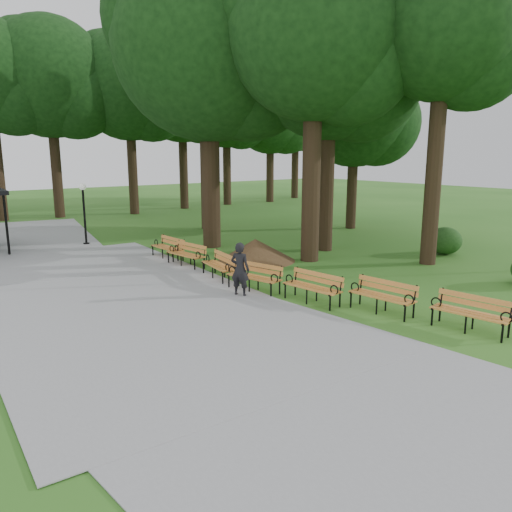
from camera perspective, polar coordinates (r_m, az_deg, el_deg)
ground at (r=14.73m, az=2.34°, el=-4.72°), size 100.00×100.00×0.00m
path at (r=15.36m, az=-16.69°, el=-4.40°), size 12.00×38.00×0.06m
person at (r=14.60m, az=-1.85°, el=-1.55°), size 0.63×0.71×1.63m
lamp_post at (r=23.94m, az=-19.24°, el=6.09°), size 0.32×0.32×2.84m
dirt_mound at (r=19.25m, az=-0.09°, el=0.64°), size 2.79×2.79×0.91m
bench_0 at (r=12.88m, az=23.40°, el=-6.11°), size 0.93×1.98×0.88m
bench_1 at (r=13.60m, az=14.25°, el=-4.56°), size 0.87×1.96×0.88m
bench_2 at (r=14.14m, az=6.45°, el=-3.63°), size 0.88×1.97×0.88m
bench_3 at (r=15.18m, az=-0.27°, el=-2.48°), size 1.12×2.00×0.88m
bench_4 at (r=16.75m, az=-4.33°, el=-1.15°), size 0.92×1.97×0.88m
bench_5 at (r=18.72m, az=-8.08°, el=0.15°), size 0.89×1.97×0.88m
bench_6 at (r=20.16m, az=-10.17°, el=0.92°), size 0.73×1.93×0.88m
lawn_tree_0 at (r=19.74m, az=6.75°, el=24.22°), size 6.47×6.47×11.75m
lawn_tree_1 at (r=21.83m, az=8.57°, el=21.64°), size 6.67×6.67×11.33m
lawn_tree_2 at (r=22.61m, az=-5.50°, el=23.04°), size 8.08×8.08×12.69m
lawn_tree_3 at (r=20.21m, az=20.88°, el=23.73°), size 5.50×5.50×11.44m
lawn_tree_4 at (r=28.19m, az=-5.89°, el=22.11°), size 7.25×7.25×12.94m
lawn_tree_5 at (r=28.33m, az=11.32°, el=16.26°), size 6.25×6.25×9.64m
tree_backdrop at (r=37.66m, az=-12.38°, el=17.57°), size 37.65×10.17×16.26m
shrub_1 at (r=22.26m, az=20.82°, el=0.19°), size 1.35×1.35×1.15m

